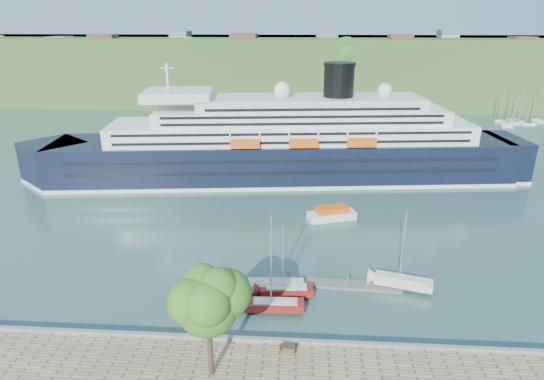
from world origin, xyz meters
The scene contains 12 objects.
ground centered at (0.00, 0.00, 0.00)m, with size 400.00×400.00×0.00m, color #2B4C45.
far_hillside centered at (0.00, 145.00, 12.00)m, with size 400.00×50.00×24.00m, color #395923.
quay_coping centered at (0.00, -0.20, 1.15)m, with size 220.00×0.50×0.30m, color slate.
cruise_ship centered at (-2.30, 51.10, 11.50)m, with size 102.42×14.91×23.00m, color black, non-canonical shape.
park_bench centered at (0.77, -1.54, 1.54)m, with size 1.67×0.68×1.07m, color #432113, non-canonical shape.
promenade_tree centered at (-5.96, -4.87, 6.83)m, with size 7.04×7.04×11.67m, color #2D6B1C, non-canonical shape.
floating_pontoon centered at (5.79, 11.87, 0.18)m, with size 16.46×2.01×0.37m, color slate, non-canonical shape.
sailboat_white_near centered at (-1.10, 9.85, 4.76)m, with size 7.37×2.05×9.52m, color silver, non-canonical shape.
sailboat_red centered at (0.23, 8.95, 4.38)m, with size 6.77×1.88×8.75m, color maroon, non-canonical shape.
sailboat_white_far centered at (14.22, 11.59, 4.83)m, with size 7.48×2.08×9.67m, color silver, non-canonical shape.
tender_launch centered at (6.75, 31.49, 1.08)m, with size 7.85×2.69×2.17m, color #E3590D, non-canonical shape.
sailboat_extra centered at (-0.90, 5.91, 4.52)m, with size 6.99×1.94×9.03m, color maroon, non-canonical shape.
Camera 1 is at (1.54, -36.53, 30.72)m, focal length 30.00 mm.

